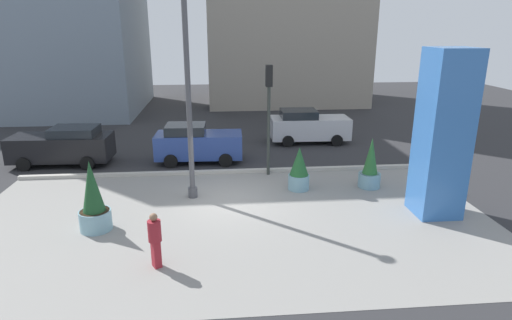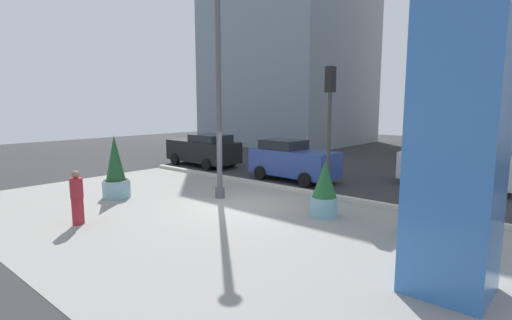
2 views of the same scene
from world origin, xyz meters
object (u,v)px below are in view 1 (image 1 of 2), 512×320
object	(u,v)px
potted_plant_near_left	(299,170)
pedestrian_by_curb	(155,238)
potted_plant_near_right	(93,202)
car_intersection	(63,146)
potted_plant_curbside	(370,167)
car_curb_east	(308,126)
traffic_light_far_side	(269,103)
car_passing_lane	(197,143)
art_pillar_blue	(443,135)
lamp_post	(189,101)

from	to	relation	value
potted_plant_near_left	pedestrian_by_curb	distance (m)	7.40
potted_plant_near_right	car_intersection	distance (m)	8.01
potted_plant_near_right	potted_plant_curbside	bearing A→B (deg)	16.29
car_curb_east	potted_plant_curbside	bearing A→B (deg)	-81.82
traffic_light_far_side	pedestrian_by_curb	size ratio (longest dim) A/B	3.00
potted_plant_near_left	car_passing_lane	bearing A→B (deg)	135.45
potted_plant_near_left	pedestrian_by_curb	size ratio (longest dim) A/B	1.11
art_pillar_blue	potted_plant_near_right	bearing A→B (deg)	-178.67
car_intersection	pedestrian_by_curb	distance (m)	11.25
potted_plant_curbside	potted_plant_near_left	xyz separation A→B (m)	(-2.94, 0.01, -0.02)
traffic_light_far_side	car_curb_east	bearing A→B (deg)	61.38
car_intersection	pedestrian_by_curb	xyz separation A→B (m)	(5.57, -9.77, -0.03)
potted_plant_curbside	car_intersection	bearing A→B (deg)	162.30
car_curb_east	potted_plant_near_right	bearing A→B (deg)	-131.74
potted_plant_near_right	car_passing_lane	xyz separation A→B (m)	(3.03, 7.13, -0.05)
traffic_light_far_side	car_intersection	xyz separation A→B (m)	(-9.55, 2.38, -2.32)
potted_plant_curbside	potted_plant_near_right	world-z (taller)	potted_plant_near_right
car_curb_east	car_intersection	world-z (taller)	car_curb_east
potted_plant_near_right	car_passing_lane	distance (m)	7.75
potted_plant_near_right	car_passing_lane	world-z (taller)	potted_plant_near_right
pedestrian_by_curb	lamp_post	bearing A→B (deg)	81.51
art_pillar_blue	potted_plant_near_right	world-z (taller)	art_pillar_blue
potted_plant_near_right	lamp_post	bearing A→B (deg)	40.01
traffic_light_far_side	car_intersection	distance (m)	10.11
potted_plant_near_right	traffic_light_far_side	bearing A→B (deg)	38.24
potted_plant_near_left	car_intersection	world-z (taller)	car_intersection
potted_plant_near_left	car_intersection	xyz separation A→B (m)	(-10.56, 4.30, 0.09)
potted_plant_near_left	car_curb_east	bearing A→B (deg)	75.36
lamp_post	potted_plant_near_right	world-z (taller)	lamp_post
car_curb_east	pedestrian_by_curb	size ratio (longest dim) A/B	2.75
art_pillar_blue	potted_plant_near_left	world-z (taller)	art_pillar_blue
car_passing_lane	potted_plant_near_left	bearing A→B (deg)	-44.55
car_intersection	art_pillar_blue	bearing A→B (deg)	-25.22
car_passing_lane	potted_plant_curbside	bearing A→B (deg)	-30.14
potted_plant_near_right	pedestrian_by_curb	world-z (taller)	potted_plant_near_right
art_pillar_blue	pedestrian_by_curb	xyz separation A→B (m)	(-9.33, -2.75, -1.97)
pedestrian_by_curb	art_pillar_blue	bearing A→B (deg)	16.43
potted_plant_near_right	pedestrian_by_curb	xyz separation A→B (m)	(2.26, -2.48, -0.09)
art_pillar_blue	car_intersection	world-z (taller)	art_pillar_blue
potted_plant_near_right	car_intersection	world-z (taller)	potted_plant_near_right
art_pillar_blue	potted_plant_curbside	distance (m)	3.65
lamp_post	art_pillar_blue	size ratio (longest dim) A/B	1.34
lamp_post	pedestrian_by_curb	xyz separation A→B (m)	(-0.75, -5.00, -2.86)
car_passing_lane	car_curb_east	bearing A→B (deg)	27.03
potted_plant_curbside	car_curb_east	bearing A→B (deg)	98.18
potted_plant_curbside	pedestrian_by_curb	world-z (taller)	potted_plant_curbside
lamp_post	potted_plant_near_right	xyz separation A→B (m)	(-3.01, -2.52, -2.77)
lamp_post	potted_plant_curbside	bearing A→B (deg)	3.62
art_pillar_blue	potted_plant_near_right	xyz separation A→B (m)	(-11.59, -0.27, -1.88)
art_pillar_blue	traffic_light_far_side	xyz separation A→B (m)	(-5.35, 4.64, 0.37)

